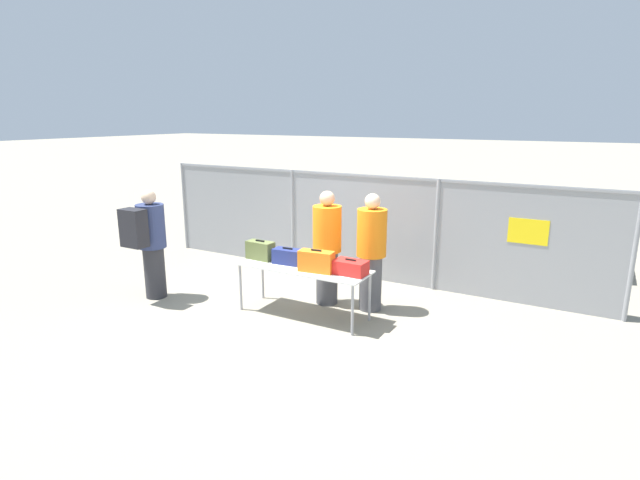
{
  "coord_description": "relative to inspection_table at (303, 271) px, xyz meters",
  "views": [
    {
      "loc": [
        3.78,
        -6.11,
        2.97
      ],
      "look_at": [
        0.02,
        0.61,
        1.05
      ],
      "focal_mm": 28.0,
      "sensor_mm": 36.0,
      "label": 1
    }
  ],
  "objects": [
    {
      "name": "ground_plane",
      "position": [
        -0.06,
        -0.01,
        -0.71
      ],
      "size": [
        120.0,
        120.0,
        0.0
      ],
      "primitive_type": "plane",
      "color": "gray"
    },
    {
      "name": "fence_section",
      "position": [
        -0.04,
        2.13,
        0.32
      ],
      "size": [
        8.79,
        0.07,
        1.95
      ],
      "color": "gray",
      "rests_on": "ground_plane"
    },
    {
      "name": "inspection_table",
      "position": [
        0.0,
        0.0,
        0.0
      ],
      "size": [
        2.05,
        0.71,
        0.77
      ],
      "color": "silver",
      "rests_on": "ground_plane"
    },
    {
      "name": "suitcase_olive",
      "position": [
        -0.8,
        0.03,
        0.2
      ],
      "size": [
        0.45,
        0.23,
        0.31
      ],
      "color": "#566033",
      "rests_on": "inspection_table"
    },
    {
      "name": "suitcase_navy",
      "position": [
        -0.29,
        0.03,
        0.17
      ],
      "size": [
        0.46,
        0.25,
        0.26
      ],
      "color": "navy",
      "rests_on": "inspection_table"
    },
    {
      "name": "suitcase_orange",
      "position": [
        0.29,
        -0.1,
        0.21
      ],
      "size": [
        0.53,
        0.26,
        0.33
      ],
      "color": "orange",
      "rests_on": "inspection_table"
    },
    {
      "name": "suitcase_red",
      "position": [
        0.77,
        0.03,
        0.16
      ],
      "size": [
        0.48,
        0.3,
        0.23
      ],
      "color": "red",
      "rests_on": "inspection_table"
    },
    {
      "name": "traveler_hooded",
      "position": [
        -2.58,
        -0.59,
        0.29
      ],
      "size": [
        0.45,
        0.7,
        1.81
      ],
      "rotation": [
        0.0,
        0.0,
        -0.01
      ],
      "color": "#2D2D33",
      "rests_on": "ground_plane"
    },
    {
      "name": "security_worker_near",
      "position": [
        0.07,
        0.62,
        0.24
      ],
      "size": [
        0.46,
        0.46,
        1.84
      ],
      "rotation": [
        0.0,
        0.0,
        3.13
      ],
      "color": "#4C4C51",
      "rests_on": "ground_plane"
    },
    {
      "name": "security_worker_far",
      "position": [
        0.79,
        0.72,
        0.24
      ],
      "size": [
        0.46,
        0.46,
        1.84
      ],
      "rotation": [
        0.0,
        0.0,
        3.54
      ],
      "color": "#4C4C51",
      "rests_on": "ground_plane"
    },
    {
      "name": "utility_trailer",
      "position": [
        2.53,
        4.74,
        -0.31
      ],
      "size": [
        4.51,
        2.19,
        0.67
      ],
      "color": "#B2B2B7",
      "rests_on": "ground_plane"
    }
  ]
}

